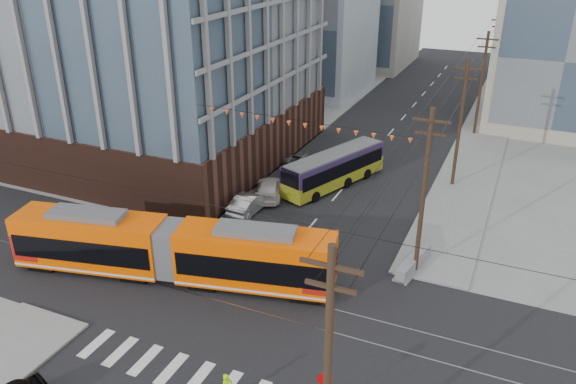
% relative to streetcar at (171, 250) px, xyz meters
% --- Properties ---
extents(ground, '(160.00, 160.00, 0.00)m').
position_rel_streetcar_xyz_m(ground, '(5.50, -4.11, -1.99)').
color(ground, slate).
extents(office_building, '(30.00, 25.00, 28.60)m').
position_rel_streetcar_xyz_m(office_building, '(-16.50, 18.89, 12.31)').
color(office_building, '#381E16').
rests_on(office_building, ground).
extents(bg_bldg_nw_near, '(18.00, 16.00, 18.00)m').
position_rel_streetcar_xyz_m(bg_bldg_nw_near, '(-11.50, 47.89, 7.01)').
color(bg_bldg_nw_near, '#8C99A5').
rests_on(bg_bldg_nw_near, ground).
extents(bg_bldg_ne_near, '(14.00, 14.00, 16.00)m').
position_rel_streetcar_xyz_m(bg_bldg_ne_near, '(21.50, 43.89, 6.01)').
color(bg_bldg_ne_near, gray).
rests_on(bg_bldg_ne_near, ground).
extents(bg_bldg_nw_far, '(16.00, 18.00, 20.00)m').
position_rel_streetcar_xyz_m(bg_bldg_nw_far, '(-8.50, 67.89, 8.01)').
color(bg_bldg_nw_far, gray).
rests_on(bg_bldg_nw_far, ground).
extents(utility_pole_near, '(0.30, 0.30, 11.00)m').
position_rel_streetcar_xyz_m(utility_pole_near, '(14.00, -10.11, 3.51)').
color(utility_pole_near, black).
rests_on(utility_pole_near, ground).
extents(utility_pole_far, '(0.30, 0.30, 11.00)m').
position_rel_streetcar_xyz_m(utility_pole_far, '(14.00, 51.89, 3.51)').
color(utility_pole_far, black).
rests_on(utility_pole_far, ground).
extents(streetcar, '(20.76, 7.24, 3.97)m').
position_rel_streetcar_xyz_m(streetcar, '(0.00, 0.00, 0.00)').
color(streetcar, '#FF5500').
rests_on(streetcar, ground).
extents(city_bus, '(6.17, 11.04, 3.10)m').
position_rel_streetcar_xyz_m(city_bus, '(4.53, 17.76, -0.44)').
color(city_bus, '#2B1D41').
rests_on(city_bus, ground).
extents(parked_car_silver, '(1.87, 4.75, 1.54)m').
position_rel_streetcar_xyz_m(parked_car_silver, '(0.18, 10.26, -1.22)').
color(parked_car_silver, '#AAAAAC').
rests_on(parked_car_silver, ground).
extents(parked_car_white, '(3.67, 5.45, 1.47)m').
position_rel_streetcar_xyz_m(parked_car_white, '(0.39, 13.36, -1.25)').
color(parked_car_white, silver).
rests_on(parked_car_white, ground).
extents(parked_car_grey, '(3.36, 4.81, 1.22)m').
position_rel_streetcar_xyz_m(parked_car_grey, '(0.39, 21.14, -1.38)').
color(parked_car_grey, slate).
rests_on(parked_car_grey, ground).
extents(jersey_barrier, '(1.75, 4.45, 0.87)m').
position_rel_streetcar_xyz_m(jersey_barrier, '(13.80, 7.17, -1.55)').
color(jersey_barrier, slate).
rests_on(jersey_barrier, ground).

